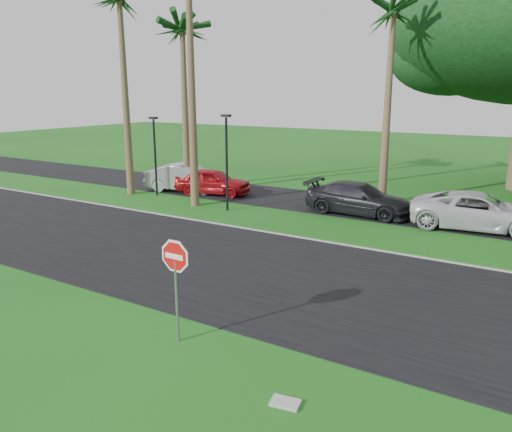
{
  "coord_description": "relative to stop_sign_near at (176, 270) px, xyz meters",
  "views": [
    {
      "loc": [
        7.6,
        -11.17,
        5.72
      ],
      "look_at": [
        -0.48,
        2.13,
        1.8
      ],
      "focal_mm": 35.0,
      "sensor_mm": 36.0,
      "label": 1
    }
  ],
  "objects": [
    {
      "name": "car_minivan",
      "position": [
        4.54,
        14.17,
        -1.01
      ],
      "size": [
        5.78,
        3.18,
        1.53
      ],
      "primitive_type": "imported",
      "rotation": [
        0.0,
        0.0,
        1.69
      ],
      "color": "silver",
      "rests_on": "ground"
    },
    {
      "name": "road",
      "position": [
        -0.5,
        5.0,
        -1.76
      ],
      "size": [
        120.0,
        8.0,
        0.02
      ],
      "primitive_type": "cube",
      "color": "black",
      "rests_on": "ground"
    },
    {
      "name": "palm_left_mid",
      "position": [
        -11.0,
        14.0,
        6.9
      ],
      "size": [
        5.0,
        5.0,
        10.0
      ],
      "color": "brown",
      "rests_on": "ground"
    },
    {
      "name": "palm_center",
      "position": [
        -0.5,
        17.0,
        7.39
      ],
      "size": [
        5.0,
        5.0,
        10.5
      ],
      "color": "brown",
      "rests_on": "ground"
    },
    {
      "name": "car_dark",
      "position": [
        -0.71,
        14.07,
        -1.03
      ],
      "size": [
        5.17,
        2.22,
        1.48
      ],
      "primitive_type": "imported",
      "rotation": [
        0.0,
        0.0,
        1.54
      ],
      "color": "black",
      "rests_on": "ground"
    },
    {
      "name": "car_red",
      "position": [
        -9.39,
        14.28,
        -1.04
      ],
      "size": [
        4.56,
        2.65,
        1.46
      ],
      "primitive_type": "imported",
      "rotation": [
        0.0,
        0.0,
        1.8
      ],
      "color": "#A30D14",
      "rests_on": "ground"
    },
    {
      "name": "curb",
      "position": [
        -0.5,
        9.05,
        -1.74
      ],
      "size": [
        120.0,
        0.12,
        0.06
      ],
      "primitive_type": "cube",
      "color": "gray",
      "rests_on": "ground"
    },
    {
      "name": "utility_slab",
      "position": [
        3.3,
        -0.86,
        -1.74
      ],
      "size": [
        0.6,
        0.44,
        0.06
      ],
      "primitive_type": "cube",
      "rotation": [
        0.0,
        0.0,
        0.17
      ],
      "color": "#A7A79E",
      "rests_on": "ground"
    },
    {
      "name": "ground",
      "position": [
        -0.5,
        3.0,
        -1.77
      ],
      "size": [
        120.0,
        120.0,
        0.0
      ],
      "primitive_type": "plane",
      "color": "#195615",
      "rests_on": "ground"
    },
    {
      "name": "palm_left_far",
      "position": [
        -13.5,
        12.0,
        8.36
      ],
      "size": [
        5.0,
        5.0,
        11.5
      ],
      "color": "brown",
      "rests_on": "ground"
    },
    {
      "name": "parking_strip",
      "position": [
        -0.5,
        15.5,
        -1.76
      ],
      "size": [
        120.0,
        5.0,
        0.02
      ],
      "primitive_type": "cube",
      "color": "black",
      "rests_on": "ground"
    },
    {
      "name": "stop_sign_near",
      "position": [
        0.0,
        0.0,
        0.0
      ],
      "size": [
        1.05,
        0.07,
        2.62
      ],
      "color": "gray",
      "rests_on": "ground"
    },
    {
      "name": "streetlight_right",
      "position": [
        -6.5,
        11.5,
        0.88
      ],
      "size": [
        0.45,
        0.25,
        4.64
      ],
      "color": "black",
      "rests_on": "ground"
    },
    {
      "name": "car_silver",
      "position": [
        -11.14,
        14.14,
        -0.98
      ],
      "size": [
        5.07,
        2.76,
        1.59
      ],
      "primitive_type": "imported",
      "rotation": [
        0.0,
        0.0,
        1.81
      ],
      "color": "#B2B5B9",
      "rests_on": "ground"
    },
    {
      "name": "streetlight_left",
      "position": [
        -12.0,
        12.5,
        0.72
      ],
      "size": [
        0.45,
        0.25,
        4.34
      ],
      "color": "black",
      "rests_on": "ground"
    }
  ]
}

